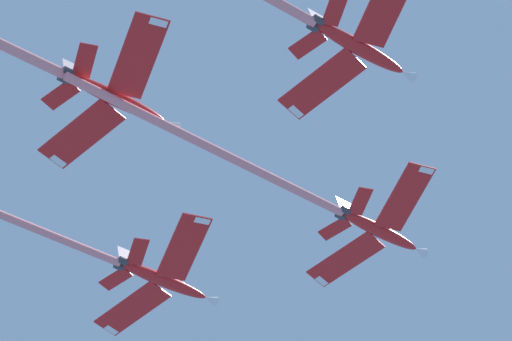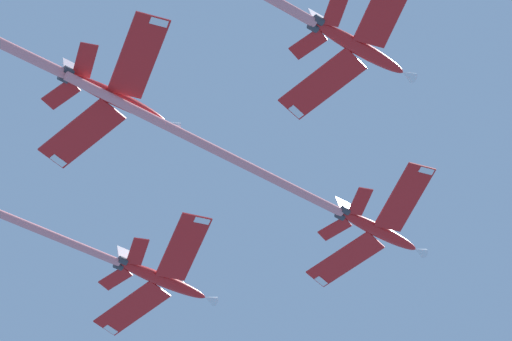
# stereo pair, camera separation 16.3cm
# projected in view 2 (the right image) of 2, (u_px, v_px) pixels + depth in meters

# --- Properties ---
(jet_lead) EXTENTS (38.51, 33.58, 13.47)m
(jet_lead) POSITION_uv_depth(u_px,v_px,m) (317.00, 200.00, 123.53)
(jet_lead) COLOR red
(jet_left_wing) EXTENTS (41.74, 35.43, 13.45)m
(jet_left_wing) POSITION_uv_depth(u_px,v_px,m) (89.00, 250.00, 123.00)
(jet_left_wing) COLOR red
(jet_right_wing) EXTENTS (40.90, 33.91, 13.72)m
(jet_right_wing) POSITION_uv_depth(u_px,v_px,m) (275.00, 0.00, 106.90)
(jet_right_wing) COLOR red
(jet_slot) EXTENTS (37.67, 32.01, 12.67)m
(jet_slot) POSITION_uv_depth(u_px,v_px,m) (28.00, 56.00, 106.33)
(jet_slot) COLOR red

